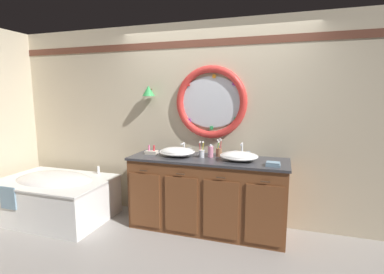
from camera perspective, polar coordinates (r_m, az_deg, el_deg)
The scene contains 13 objects.
ground_plane at distance 3.55m, azimuth 1.60°, elevation -19.56°, with size 14.00×14.00×0.00m, color gray.
back_wall_assembly at distance 3.72m, azimuth 4.16°, elevation 3.12°, with size 6.40×0.26×2.60m.
vanity_counter at distance 3.58m, azimuth 3.09°, elevation -11.35°, with size 1.93×0.65×0.91m.
bathtub at distance 4.33m, azimuth -25.96°, elevation -10.37°, with size 1.49×0.98×0.65m.
sink_basin_left at distance 3.53m, azimuth -3.04°, elevation -3.00°, with size 0.45×0.45×0.12m.
sink_basin_right at distance 3.34m, azimuth 9.49°, elevation -3.83°, with size 0.45×0.45×0.11m.
faucet_set_left at distance 3.76m, azimuth -1.69°, elevation -2.34°, with size 0.21×0.13×0.14m.
faucet_set_right at distance 3.58m, azimuth 10.08°, elevation -2.81°, with size 0.21×0.13×0.18m.
toothbrush_holder_left at distance 3.47m, azimuth 1.93°, elevation -3.27°, with size 0.08×0.08×0.21m.
toothbrush_holder_right at distance 3.54m, azimuth 5.48°, elevation -2.92°, with size 0.08×0.08×0.22m.
soap_dispenser at distance 3.49m, azimuth 3.79°, elevation -2.92°, with size 0.07×0.07×0.16m.
folded_hand_towel at distance 3.18m, azimuth 16.10°, elevation -5.31°, with size 0.15×0.12×0.04m.
toiletry_basket at distance 3.69m, azimuth -8.19°, elevation -3.02°, with size 0.16×0.09×0.12m.
Camera 1 is at (0.87, -3.01, 1.67)m, focal length 26.33 mm.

